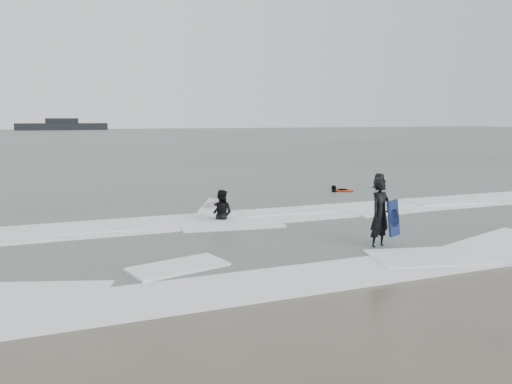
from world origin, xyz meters
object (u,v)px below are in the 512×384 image
object	(u,v)px
surfer_right_far	(379,189)
vessel_horizon	(62,126)
surfer_wading	(221,221)
surfer_centre	(379,248)
surfer_right_near	(334,193)

from	to	relation	value
surfer_right_far	vessel_horizon	xyz separation A→B (m)	(-14.84, 137.84, 1.29)
surfer_wading	vessel_horizon	world-z (taller)	vessel_horizon
surfer_wading	surfer_right_far	bearing A→B (deg)	-112.82
surfer_centre	surfer_right_near	xyz separation A→B (m)	(3.91, 9.24, 0.00)
surfer_centre	surfer_right_far	size ratio (longest dim) A/B	1.00
surfer_wading	vessel_horizon	bearing A→B (deg)	-47.11
surfer_centre	surfer_right_far	xyz separation A→B (m)	(6.73, 9.70, 0.00)
surfer_centre	surfer_right_near	bearing A→B (deg)	48.00
surfer_right_near	surfer_right_far	distance (m)	2.86
surfer_right_far	vessel_horizon	size ratio (longest dim) A/B	0.08
surfer_centre	vessel_horizon	bearing A→B (deg)	74.08
surfer_centre	surfer_right_far	world-z (taller)	surfer_centre
surfer_wading	surfer_right_near	distance (m)	8.10
surfer_centre	surfer_wading	bearing A→B (deg)	101.81
surfer_wading	vessel_horizon	distance (m)	142.73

